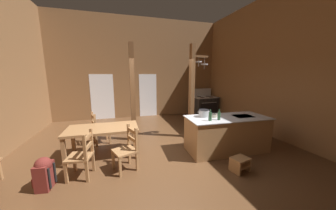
{
  "coord_description": "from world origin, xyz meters",
  "views": [
    {
      "loc": [
        -1.0,
        -3.99,
        2.05
      ],
      "look_at": [
        0.37,
        0.68,
        1.16
      ],
      "focal_mm": 18.05,
      "sensor_mm": 36.0,
      "label": 1
    }
  ],
  "objects_px": {
    "kitchen_island": "(226,134)",
    "ladderback_chair_by_post": "(99,129)",
    "dining_table": "(103,131)",
    "stove_range": "(205,106)",
    "backpack": "(44,172)",
    "bottle_tall_on_counter": "(210,116)",
    "mixing_bowl_on_counter": "(213,115)",
    "step_stool": "(240,163)",
    "ladderback_chair_near_window": "(127,149)",
    "ladderback_chair_at_table_end": "(82,156)",
    "bottle_short_on_counter": "(219,116)",
    "stockpot_on_counter": "(204,113)"
  },
  "relations": [
    {
      "from": "ladderback_chair_near_window",
      "to": "mixing_bowl_on_counter",
      "type": "relative_size",
      "value": 4.2
    },
    {
      "from": "ladderback_chair_near_window",
      "to": "bottle_short_on_counter",
      "type": "height_order",
      "value": "bottle_short_on_counter"
    },
    {
      "from": "backpack",
      "to": "mixing_bowl_on_counter",
      "type": "xyz_separation_m",
      "value": [
        3.72,
        0.55,
        0.66
      ]
    },
    {
      "from": "stove_range",
      "to": "ladderback_chair_by_post",
      "type": "height_order",
      "value": "stove_range"
    },
    {
      "from": "mixing_bowl_on_counter",
      "to": "bottle_tall_on_counter",
      "type": "distance_m",
      "value": 0.4
    },
    {
      "from": "kitchen_island",
      "to": "step_stool",
      "type": "bearing_deg",
      "value": -108.64
    },
    {
      "from": "backpack",
      "to": "bottle_tall_on_counter",
      "type": "relative_size",
      "value": 2.16
    },
    {
      "from": "ladderback_chair_by_post",
      "to": "backpack",
      "type": "distance_m",
      "value": 2.05
    },
    {
      "from": "step_stool",
      "to": "mixing_bowl_on_counter",
      "type": "bearing_deg",
      "value": 92.75
    },
    {
      "from": "bottle_short_on_counter",
      "to": "ladderback_chair_by_post",
      "type": "bearing_deg",
      "value": 150.68
    },
    {
      "from": "kitchen_island",
      "to": "ladderback_chair_by_post",
      "type": "height_order",
      "value": "ladderback_chair_by_post"
    },
    {
      "from": "kitchen_island",
      "to": "ladderback_chair_at_table_end",
      "type": "distance_m",
      "value": 3.5
    },
    {
      "from": "step_stool",
      "to": "ladderback_chair_at_table_end",
      "type": "bearing_deg",
      "value": 167.04
    },
    {
      "from": "ladderback_chair_near_window",
      "to": "backpack",
      "type": "height_order",
      "value": "ladderback_chair_near_window"
    },
    {
      "from": "ladderback_chair_at_table_end",
      "to": "ladderback_chair_near_window",
      "type": "bearing_deg",
      "value": 3.11
    },
    {
      "from": "stockpot_on_counter",
      "to": "ladderback_chair_by_post",
      "type": "bearing_deg",
      "value": 155.01
    },
    {
      "from": "stove_range",
      "to": "bottle_short_on_counter",
      "type": "bearing_deg",
      "value": -114.19
    },
    {
      "from": "ladderback_chair_near_window",
      "to": "ladderback_chair_by_post",
      "type": "distance_m",
      "value": 1.81
    },
    {
      "from": "stockpot_on_counter",
      "to": "bottle_short_on_counter",
      "type": "distance_m",
      "value": 0.44
    },
    {
      "from": "step_stool",
      "to": "bottle_short_on_counter",
      "type": "bearing_deg",
      "value": 94.33
    },
    {
      "from": "ladderback_chair_near_window",
      "to": "bottle_tall_on_counter",
      "type": "height_order",
      "value": "bottle_tall_on_counter"
    },
    {
      "from": "ladderback_chair_at_table_end",
      "to": "mixing_bowl_on_counter",
      "type": "relative_size",
      "value": 4.2
    },
    {
      "from": "dining_table",
      "to": "bottle_tall_on_counter",
      "type": "bearing_deg",
      "value": -17.81
    },
    {
      "from": "stove_range",
      "to": "step_stool",
      "type": "relative_size",
      "value": 3.19
    },
    {
      "from": "backpack",
      "to": "stockpot_on_counter",
      "type": "relative_size",
      "value": 1.74
    },
    {
      "from": "stockpot_on_counter",
      "to": "dining_table",
      "type": "bearing_deg",
      "value": 170.5
    },
    {
      "from": "ladderback_chair_by_post",
      "to": "mixing_bowl_on_counter",
      "type": "relative_size",
      "value": 4.2
    },
    {
      "from": "kitchen_island",
      "to": "bottle_tall_on_counter",
      "type": "relative_size",
      "value": 7.97
    },
    {
      "from": "stove_range",
      "to": "bottle_tall_on_counter",
      "type": "relative_size",
      "value": 4.79
    },
    {
      "from": "dining_table",
      "to": "ladderback_chair_near_window",
      "type": "distance_m",
      "value": 0.99
    },
    {
      "from": "bottle_short_on_counter",
      "to": "step_stool",
      "type": "bearing_deg",
      "value": -85.67
    },
    {
      "from": "bottle_tall_on_counter",
      "to": "mixing_bowl_on_counter",
      "type": "bearing_deg",
      "value": 50.23
    },
    {
      "from": "ladderback_chair_near_window",
      "to": "stove_range",
      "type": "bearing_deg",
      "value": 44.69
    },
    {
      "from": "bottle_tall_on_counter",
      "to": "ladderback_chair_at_table_end",
      "type": "bearing_deg",
      "value": -179.03
    },
    {
      "from": "ladderback_chair_at_table_end",
      "to": "stockpot_on_counter",
      "type": "xyz_separation_m",
      "value": [
        2.9,
        0.43,
        0.58
      ]
    },
    {
      "from": "ladderback_chair_near_window",
      "to": "bottle_short_on_counter",
      "type": "xyz_separation_m",
      "value": [
        2.24,
        0.0,
        0.59
      ]
    },
    {
      "from": "stove_range",
      "to": "bottle_tall_on_counter",
      "type": "bearing_deg",
      "value": -117.05
    },
    {
      "from": "backpack",
      "to": "bottle_short_on_counter",
      "type": "height_order",
      "value": "bottle_short_on_counter"
    },
    {
      "from": "stove_range",
      "to": "step_stool",
      "type": "distance_m",
      "value": 5.07
    },
    {
      "from": "ladderback_chair_by_post",
      "to": "stove_range",
      "type": "bearing_deg",
      "value": 26.09
    },
    {
      "from": "stockpot_on_counter",
      "to": "kitchen_island",
      "type": "bearing_deg",
      "value": -18.06
    },
    {
      "from": "ladderback_chair_at_table_end",
      "to": "ladderback_chair_by_post",
      "type": "bearing_deg",
      "value": 84.74
    },
    {
      "from": "ladderback_chair_near_window",
      "to": "ladderback_chair_by_post",
      "type": "bearing_deg",
      "value": 113.22
    },
    {
      "from": "stove_range",
      "to": "ladderback_chair_by_post",
      "type": "xyz_separation_m",
      "value": [
        -4.74,
        -2.32,
        -0.03
      ]
    },
    {
      "from": "step_stool",
      "to": "bottle_short_on_counter",
      "type": "height_order",
      "value": "bottle_short_on_counter"
    },
    {
      "from": "step_stool",
      "to": "ladderback_chair_near_window",
      "type": "xyz_separation_m",
      "value": [
        -2.3,
        0.78,
        0.27
      ]
    },
    {
      "from": "ladderback_chair_near_window",
      "to": "ladderback_chair_by_post",
      "type": "relative_size",
      "value": 1.0
    },
    {
      "from": "mixing_bowl_on_counter",
      "to": "dining_table",
      "type": "bearing_deg",
      "value": 169.64
    },
    {
      "from": "stove_range",
      "to": "ladderback_chair_near_window",
      "type": "xyz_separation_m",
      "value": [
        -4.03,
        -3.98,
        -0.03
      ]
    },
    {
      "from": "dining_table",
      "to": "stove_range",
      "type": "bearing_deg",
      "value": 34.78
    }
  ]
}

